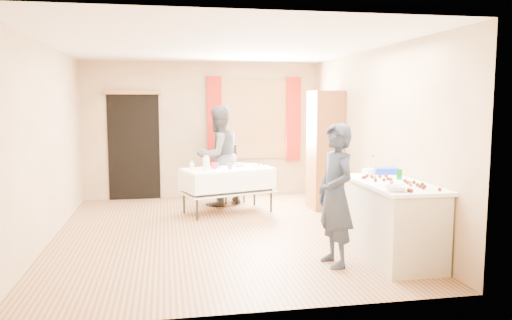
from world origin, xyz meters
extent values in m
cube|color=#9E7047|center=(0.00, 0.00, -0.01)|extent=(4.50, 5.50, 0.02)
cube|color=white|center=(0.00, 0.00, 2.61)|extent=(4.50, 5.50, 0.02)
cube|color=tan|center=(0.00, 2.76, 1.30)|extent=(4.50, 0.02, 2.60)
cube|color=tan|center=(0.00, -2.76, 1.30)|extent=(4.50, 0.02, 2.60)
cube|color=tan|center=(-2.26, 0.00, 1.30)|extent=(0.02, 5.50, 2.60)
cube|color=tan|center=(2.26, 0.00, 1.30)|extent=(0.02, 5.50, 2.60)
cube|color=olive|center=(1.00, 2.72, 1.50)|extent=(1.32, 0.06, 1.52)
cube|color=white|center=(1.00, 2.71, 1.50)|extent=(1.20, 0.02, 1.40)
cube|color=#9F1C11|center=(0.22, 2.67, 1.50)|extent=(0.28, 0.06, 1.65)
cube|color=#9F1C11|center=(1.78, 2.67, 1.50)|extent=(0.28, 0.06, 1.65)
cube|color=black|center=(-1.30, 2.73, 1.00)|extent=(0.95, 0.04, 2.00)
cube|color=olive|center=(-1.30, 2.70, 2.02)|extent=(1.05, 0.06, 0.08)
cube|color=brown|center=(1.99, 1.30, 1.01)|extent=(0.50, 0.60, 2.03)
cube|color=beige|center=(1.89, -1.51, 0.43)|extent=(0.67, 1.48, 0.86)
cube|color=white|center=(1.89, -1.51, 0.89)|extent=(0.73, 1.53, 0.04)
cube|color=white|center=(0.29, 1.26, 0.73)|extent=(1.59, 1.12, 0.04)
cube|color=black|center=(0.45, 2.15, 0.46)|extent=(0.54, 0.54, 0.06)
cube|color=black|center=(0.39, 2.33, 0.74)|extent=(0.42, 0.18, 0.61)
imported|color=#1C2538|center=(1.14, -1.64, 0.80)|extent=(0.70, 0.56, 1.61)
imported|color=black|center=(0.21, 1.89, 0.89)|extent=(1.45, 1.42, 1.77)
cylinder|color=#037914|center=(2.06, -1.33, 0.97)|extent=(0.09, 0.09, 0.12)
imported|color=white|center=(1.66, -2.06, 0.94)|extent=(0.38, 0.38, 0.06)
cube|color=white|center=(1.85, -0.91, 0.95)|extent=(0.18, 0.15, 0.08)
cube|color=#1033DE|center=(2.10, -0.88, 0.95)|extent=(0.32, 0.23, 0.08)
cylinder|color=silver|center=(-0.08, 1.00, 0.86)|extent=(0.15, 0.15, 0.22)
imported|color=#D41E46|center=(0.07, 1.24, 0.80)|extent=(0.23, 0.23, 0.10)
imported|color=red|center=(0.31, 1.12, 0.80)|extent=(0.20, 0.20, 0.10)
imported|color=white|center=(0.52, 1.43, 0.78)|extent=(0.32, 0.32, 0.06)
cube|color=white|center=(0.83, 1.32, 0.76)|extent=(0.34, 0.33, 0.02)
imported|color=white|center=(-0.30, 1.23, 0.83)|extent=(0.08, 0.08, 0.15)
sphere|color=#3F2314|center=(1.95, -1.82, 0.93)|extent=(0.04, 0.04, 0.04)
sphere|color=#381208|center=(1.63, -1.24, 0.93)|extent=(0.04, 0.04, 0.04)
sphere|color=#381208|center=(1.77, -2.14, 0.93)|extent=(0.04, 0.04, 0.04)
sphere|color=#381208|center=(2.02, -1.56, 0.93)|extent=(0.04, 0.04, 0.04)
sphere|color=#381208|center=(1.88, -1.18, 0.93)|extent=(0.04, 0.04, 0.04)
sphere|color=#381208|center=(2.10, -2.17, 0.93)|extent=(0.04, 0.04, 0.04)
sphere|color=#3F2314|center=(1.67, -2.03, 0.93)|extent=(0.04, 0.04, 0.04)
sphere|color=#381208|center=(2.04, -1.96, 0.93)|extent=(0.04, 0.04, 0.04)
sphere|color=#381208|center=(1.81, -1.45, 0.93)|extent=(0.04, 0.04, 0.04)
sphere|color=#381208|center=(1.90, -1.44, 0.93)|extent=(0.04, 0.04, 0.04)
sphere|color=#381208|center=(2.00, -1.95, 0.93)|extent=(0.04, 0.04, 0.04)
sphere|color=#381208|center=(2.02, -1.85, 0.93)|extent=(0.04, 0.04, 0.04)
sphere|color=#3F2314|center=(1.74, -1.34, 0.93)|extent=(0.04, 0.04, 0.04)
sphere|color=#381208|center=(1.74, -1.11, 0.93)|extent=(0.04, 0.04, 0.04)
sphere|color=#381208|center=(2.07, -1.68, 0.93)|extent=(0.04, 0.04, 0.04)
sphere|color=#381208|center=(2.09, -1.83, 0.93)|extent=(0.04, 0.04, 0.04)
sphere|color=#381208|center=(1.98, -2.04, 0.93)|extent=(0.04, 0.04, 0.04)
sphere|color=#381208|center=(1.69, -1.47, 0.93)|extent=(0.04, 0.04, 0.04)
sphere|color=#3F2314|center=(1.78, -1.26, 0.93)|extent=(0.04, 0.04, 0.04)
sphere|color=#381208|center=(1.97, -1.16, 0.93)|extent=(0.04, 0.04, 0.04)
sphere|color=#381208|center=(1.99, -1.73, 0.93)|extent=(0.04, 0.04, 0.04)
sphere|color=#381208|center=(1.68, -1.21, 0.93)|extent=(0.04, 0.04, 0.04)
sphere|color=#381208|center=(1.76, -1.21, 0.93)|extent=(0.04, 0.04, 0.04)
sphere|color=#381208|center=(1.99, -1.67, 0.93)|extent=(0.04, 0.04, 0.04)
sphere|color=#3F2314|center=(1.82, -1.62, 0.93)|extent=(0.04, 0.04, 0.04)
sphere|color=#381208|center=(1.67, -1.85, 0.93)|extent=(0.04, 0.04, 0.04)
sphere|color=#381208|center=(1.78, -2.18, 0.93)|extent=(0.04, 0.04, 0.04)
sphere|color=#381208|center=(1.73, -1.79, 0.93)|extent=(0.04, 0.04, 0.04)
sphere|color=#381208|center=(1.89, -1.38, 0.93)|extent=(0.04, 0.04, 0.04)
camera|label=1|loc=(-0.72, -6.89, 1.85)|focal=35.00mm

